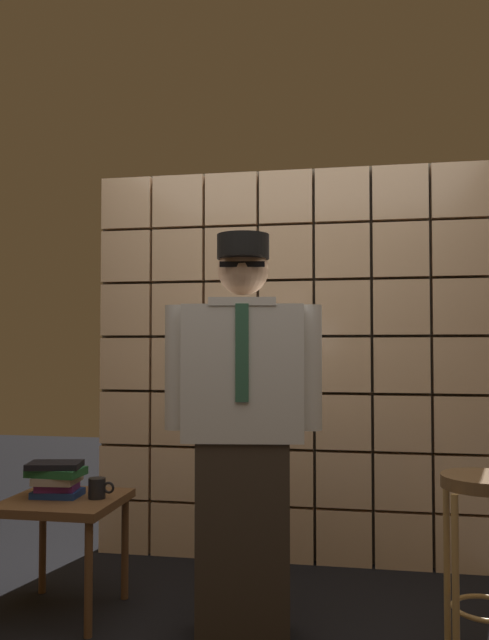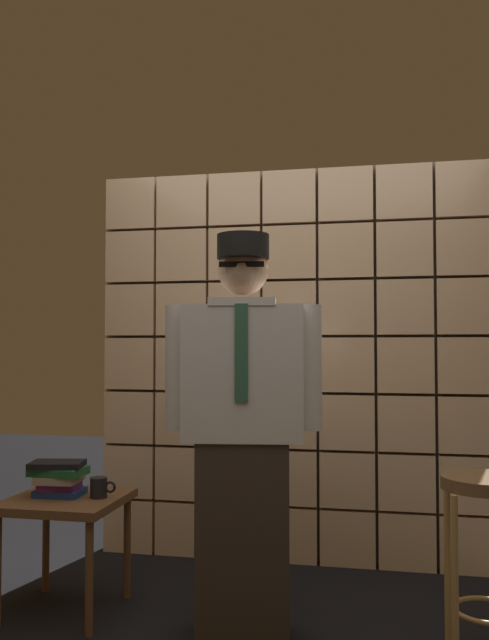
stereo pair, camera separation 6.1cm
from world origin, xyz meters
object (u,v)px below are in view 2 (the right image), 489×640
(standing_person, at_px, (243,424))
(bar_stool, at_px, (486,525))
(book_stack, at_px, (59,478))
(coffee_mug, at_px, (99,488))
(side_table, at_px, (66,512))

(standing_person, relative_size, bar_stool, 2.36)
(book_stack, relative_size, coffee_mug, 2.15)
(coffee_mug, bearing_deg, book_stack, -178.33)
(bar_stool, distance_m, side_table, 1.87)
(side_table, bearing_deg, coffee_mug, 5.25)
(standing_person, bearing_deg, book_stack, 166.37)
(bar_stool, height_order, book_stack, bar_stool)
(standing_person, height_order, bar_stool, standing_person)
(book_stack, bearing_deg, side_table, -11.20)
(book_stack, height_order, coffee_mug, book_stack)
(side_table, xyz_separation_m, book_stack, (-0.04, 0.01, 0.16))
(standing_person, height_order, book_stack, standing_person)
(side_table, distance_m, coffee_mug, 0.20)
(bar_stool, height_order, side_table, bar_stool)
(standing_person, bearing_deg, coffee_mug, 164.32)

